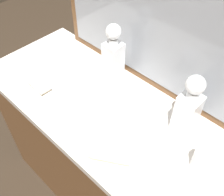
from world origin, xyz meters
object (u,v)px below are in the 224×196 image
at_px(crystal_decanter_far_right, 113,61).
at_px(silver_brush_center, 38,85).
at_px(crystal_tumbler_front, 202,161).
at_px(crystal_tumbler_far_right, 124,114).
at_px(silver_brush_rear, 111,156).
at_px(crystal_decanter_front, 188,110).

distance_m(crystal_decanter_far_right, silver_brush_center, 0.37).
distance_m(crystal_decanter_far_right, crystal_tumbler_front, 0.56).
relative_size(crystal_tumbler_far_right, silver_brush_rear, 0.52).
bearing_deg(crystal_tumbler_front, crystal_decanter_far_right, 168.35).
height_order(crystal_tumbler_far_right, silver_brush_rear, crystal_tumbler_far_right).
relative_size(crystal_decanter_far_right, crystal_decanter_front, 1.12).
bearing_deg(crystal_decanter_front, crystal_decanter_far_right, 179.42).
xyz_separation_m(crystal_decanter_far_right, silver_brush_rear, (0.28, -0.31, -0.11)).
bearing_deg(silver_brush_center, crystal_tumbler_far_right, 17.04).
distance_m(crystal_decanter_front, crystal_tumbler_front, 0.19).
distance_m(crystal_decanter_front, silver_brush_center, 0.69).
bearing_deg(crystal_decanter_front, crystal_tumbler_far_right, -145.35).
height_order(crystal_tumbler_far_right, crystal_tumbler_front, crystal_tumbler_front).
distance_m(crystal_tumbler_far_right, silver_brush_center, 0.45).
relative_size(crystal_decanter_front, crystal_tumbler_front, 3.06).
relative_size(crystal_decanter_front, silver_brush_center, 2.07).
distance_m(crystal_tumbler_front, silver_brush_rear, 0.33).
distance_m(crystal_decanter_far_right, crystal_tumbler_far_right, 0.26).
xyz_separation_m(crystal_tumbler_far_right, crystal_tumbler_front, (0.34, 0.03, 0.00)).
bearing_deg(crystal_tumbler_front, crystal_decanter_front, 143.46).
height_order(crystal_decanter_front, silver_brush_rear, crystal_decanter_front).
height_order(crystal_tumbler_front, silver_brush_center, crystal_tumbler_front).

